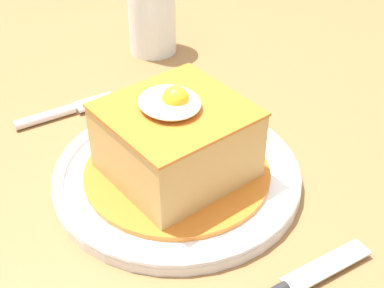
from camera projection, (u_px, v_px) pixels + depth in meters
dining_table at (182, 180)px, 0.74m from camera, size 1.39×1.09×0.73m
main_plate at (177, 175)px, 0.60m from camera, size 0.26×0.26×0.02m
sandwich_meal at (176, 144)px, 0.57m from camera, size 0.19×0.19×0.11m
fork at (62, 112)px, 0.70m from camera, size 0.03×0.14×0.01m
drinking_glass at (152, 21)px, 0.81m from camera, size 0.07×0.07×0.10m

